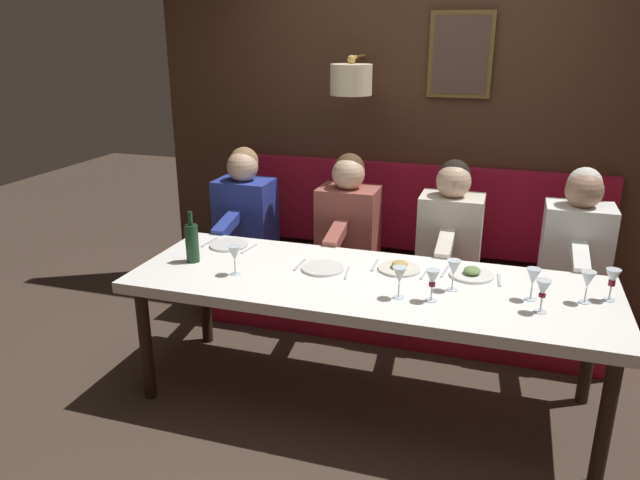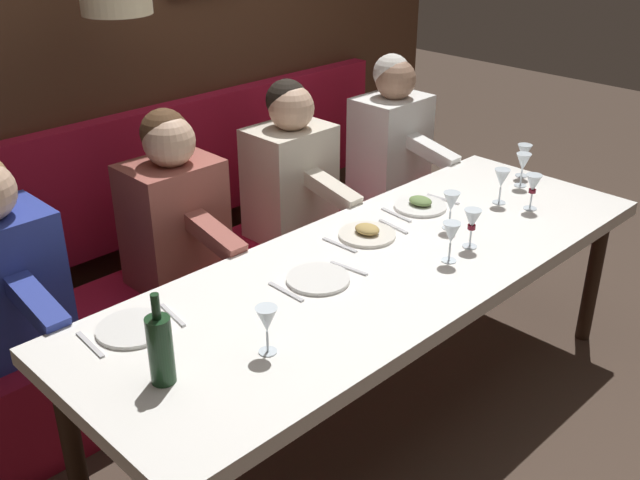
{
  "view_description": "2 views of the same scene",
  "coord_description": "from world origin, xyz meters",
  "px_view_note": "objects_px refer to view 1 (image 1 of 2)",
  "views": [
    {
      "loc": [
        -2.91,
        -0.66,
        1.99
      ],
      "look_at": [
        0.05,
        0.29,
        0.92
      ],
      "focal_mm": 33.77,
      "sensor_mm": 36.0,
      "label": 1
    },
    {
      "loc": [
        -1.64,
        1.96,
        2.1
      ],
      "look_at": [
        0.05,
        0.29,
        0.92
      ],
      "focal_mm": 41.52,
      "sensor_mm": 36.0,
      "label": 2
    }
  ],
  "objects_px": {
    "wine_glass_0": "(234,254)",
    "wine_glass_5": "(432,279)",
    "diner_near": "(450,225)",
    "wine_glass_1": "(588,281)",
    "diner_middle": "(348,216)",
    "dining_table": "(368,291)",
    "wine_glass_3": "(612,279)",
    "wine_glass_2": "(399,276)",
    "diner_nearest": "(577,236)",
    "wine_glass_6": "(543,290)",
    "wine_glass_7": "(454,269)",
    "wine_bottle": "(192,242)",
    "wine_glass_4": "(533,277)",
    "diner_far": "(245,207)"
  },
  "relations": [
    {
      "from": "diner_near",
      "to": "wine_glass_5",
      "type": "bearing_deg",
      "value": -178.84
    },
    {
      "from": "dining_table",
      "to": "wine_glass_7",
      "type": "bearing_deg",
      "value": -90.04
    },
    {
      "from": "dining_table",
      "to": "diner_middle",
      "type": "xyz_separation_m",
      "value": [
        0.88,
        0.35,
        0.14
      ]
    },
    {
      "from": "diner_middle",
      "to": "wine_glass_5",
      "type": "height_order",
      "value": "diner_middle"
    },
    {
      "from": "wine_glass_7",
      "to": "diner_far",
      "type": "bearing_deg",
      "value": 60.52
    },
    {
      "from": "diner_nearest",
      "to": "wine_glass_3",
      "type": "distance_m",
      "value": 0.78
    },
    {
      "from": "diner_middle",
      "to": "wine_glass_7",
      "type": "bearing_deg",
      "value": -138.03
    },
    {
      "from": "diner_far",
      "to": "wine_glass_2",
      "type": "xyz_separation_m",
      "value": [
        -1.06,
        -1.32,
        0.04
      ]
    },
    {
      "from": "diner_nearest",
      "to": "wine_glass_1",
      "type": "xyz_separation_m",
      "value": [
        -0.84,
        0.02,
        0.04
      ]
    },
    {
      "from": "diner_middle",
      "to": "wine_glass_2",
      "type": "xyz_separation_m",
      "value": [
        -1.06,
        -0.55,
        0.04
      ]
    },
    {
      "from": "diner_far",
      "to": "wine_glass_7",
      "type": "bearing_deg",
      "value": -119.48
    },
    {
      "from": "diner_near",
      "to": "wine_glass_2",
      "type": "xyz_separation_m",
      "value": [
        -1.06,
        0.14,
        0.04
      ]
    },
    {
      "from": "wine_glass_1",
      "to": "wine_glass_3",
      "type": "relative_size",
      "value": 1.0
    },
    {
      "from": "wine_glass_4",
      "to": "wine_glass_6",
      "type": "xyz_separation_m",
      "value": [
        -0.14,
        -0.04,
        -0.0
      ]
    },
    {
      "from": "diner_nearest",
      "to": "wine_glass_3",
      "type": "relative_size",
      "value": 4.82
    },
    {
      "from": "diner_middle",
      "to": "wine_glass_6",
      "type": "distance_m",
      "value": 1.59
    },
    {
      "from": "wine_glass_1",
      "to": "wine_glass_5",
      "type": "relative_size",
      "value": 1.0
    },
    {
      "from": "diner_nearest",
      "to": "diner_near",
      "type": "distance_m",
      "value": 0.76
    },
    {
      "from": "wine_glass_1",
      "to": "wine_glass_7",
      "type": "bearing_deg",
      "value": 93.87
    },
    {
      "from": "diner_far",
      "to": "wine_bottle",
      "type": "distance_m",
      "value": 0.92
    },
    {
      "from": "diner_nearest",
      "to": "wine_glass_0",
      "type": "distance_m",
      "value": 2.08
    },
    {
      "from": "wine_glass_0",
      "to": "wine_glass_4",
      "type": "distance_m",
      "value": 1.54
    },
    {
      "from": "wine_glass_2",
      "to": "wine_glass_5",
      "type": "distance_m",
      "value": 0.16
    },
    {
      "from": "wine_glass_6",
      "to": "wine_glass_3",
      "type": "bearing_deg",
      "value": -53.2
    },
    {
      "from": "diner_near",
      "to": "wine_glass_0",
      "type": "relative_size",
      "value": 4.82
    },
    {
      "from": "diner_middle",
      "to": "wine_glass_2",
      "type": "height_order",
      "value": "diner_middle"
    },
    {
      "from": "wine_glass_3",
      "to": "wine_glass_2",
      "type": "bearing_deg",
      "value": 106.09
    },
    {
      "from": "wine_glass_5",
      "to": "wine_glass_4",
      "type": "bearing_deg",
      "value": -70.15
    },
    {
      "from": "wine_glass_5",
      "to": "diner_nearest",
      "type": "bearing_deg",
      "value": -35.38
    },
    {
      "from": "wine_glass_2",
      "to": "wine_glass_5",
      "type": "height_order",
      "value": "same"
    },
    {
      "from": "diner_near",
      "to": "diner_nearest",
      "type": "bearing_deg",
      "value": -90.0
    },
    {
      "from": "diner_middle",
      "to": "wine_glass_2",
      "type": "bearing_deg",
      "value": -152.64
    },
    {
      "from": "dining_table",
      "to": "wine_glass_3",
      "type": "xyz_separation_m",
      "value": [
        0.11,
        -1.2,
        0.18
      ]
    },
    {
      "from": "wine_bottle",
      "to": "wine_glass_2",
      "type": "bearing_deg",
      "value": -96.61
    },
    {
      "from": "wine_glass_0",
      "to": "wine_glass_5",
      "type": "relative_size",
      "value": 1.0
    },
    {
      "from": "wine_glass_0",
      "to": "wine_bottle",
      "type": "distance_m",
      "value": 0.34
    },
    {
      "from": "wine_glass_1",
      "to": "wine_glass_3",
      "type": "bearing_deg",
      "value": -60.61
    },
    {
      "from": "wine_glass_4",
      "to": "wine_glass_0",
      "type": "bearing_deg",
      "value": 95.49
    },
    {
      "from": "wine_glass_4",
      "to": "wine_bottle",
      "type": "bearing_deg",
      "value": 91.26
    },
    {
      "from": "wine_glass_3",
      "to": "wine_glass_0",
      "type": "bearing_deg",
      "value": 97.55
    },
    {
      "from": "diner_near",
      "to": "wine_glass_6",
      "type": "distance_m",
      "value": 1.15
    },
    {
      "from": "diner_far",
      "to": "wine_glass_5",
      "type": "bearing_deg",
      "value": -125.35
    },
    {
      "from": "wine_glass_7",
      "to": "wine_glass_5",
      "type": "bearing_deg",
      "value": 152.73
    },
    {
      "from": "wine_glass_5",
      "to": "wine_glass_3",
      "type": "bearing_deg",
      "value": -71.9
    },
    {
      "from": "diner_near",
      "to": "wine_glass_1",
      "type": "height_order",
      "value": "diner_near"
    },
    {
      "from": "diner_near",
      "to": "diner_middle",
      "type": "xyz_separation_m",
      "value": [
        0.0,
        0.69,
        0.0
      ]
    },
    {
      "from": "wine_glass_2",
      "to": "wine_glass_6",
      "type": "xyz_separation_m",
      "value": [
        0.04,
        -0.67,
        -0.0
      ]
    },
    {
      "from": "wine_glass_0",
      "to": "wine_bottle",
      "type": "height_order",
      "value": "wine_bottle"
    },
    {
      "from": "diner_middle",
      "to": "wine_glass_5",
      "type": "xyz_separation_m",
      "value": [
        -1.05,
        -0.71,
        0.04
      ]
    },
    {
      "from": "dining_table",
      "to": "wine_glass_5",
      "type": "distance_m",
      "value": 0.43
    }
  ]
}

